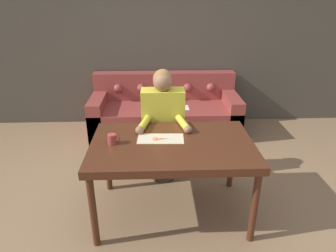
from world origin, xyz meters
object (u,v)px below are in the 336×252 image
(dining_table, at_px, (172,150))
(person, at_px, (163,126))
(mug, at_px, (112,139))
(scissors, at_px, (162,139))
(couch, at_px, (165,113))

(dining_table, relative_size, person, 1.14)
(dining_table, relative_size, mug, 12.80)
(scissors, height_order, mug, mug)
(person, relative_size, scissors, 5.13)
(dining_table, height_order, person, person)
(dining_table, distance_m, couch, 1.93)
(scissors, bearing_deg, dining_table, -35.65)
(dining_table, bearing_deg, couch, 90.28)
(person, bearing_deg, couch, 87.37)
(dining_table, relative_size, scissors, 5.83)
(scissors, bearing_deg, mug, -170.90)
(person, xyz_separation_m, scissors, (-0.03, -0.53, 0.11))
(couch, height_order, scissors, couch)
(dining_table, bearing_deg, mug, -179.90)
(couch, distance_m, scissors, 1.88)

